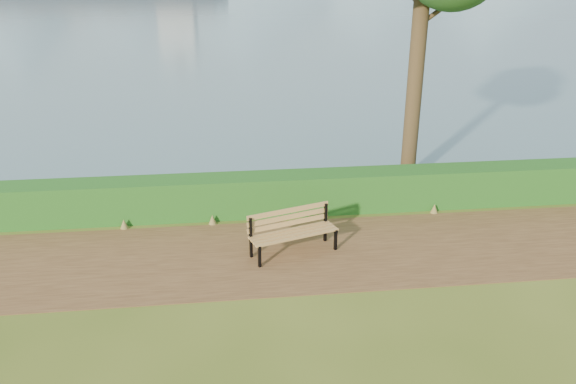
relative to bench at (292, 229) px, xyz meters
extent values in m
plane|color=#435418|center=(-0.64, -0.41, -0.56)|extent=(140.00, 140.00, 0.00)
cube|color=#53331C|center=(-0.64, -0.11, -0.56)|extent=(40.00, 3.40, 0.01)
cube|color=#1A4C15|center=(-0.64, 2.19, -0.06)|extent=(32.00, 0.85, 1.00)
cube|color=black|center=(-0.75, -0.61, -0.32)|extent=(0.07, 0.08, 0.49)
cube|color=black|center=(-0.90, -0.16, -0.10)|extent=(0.07, 0.08, 0.93)
cube|color=black|center=(-0.83, -0.38, -0.11)|extent=(0.23, 0.55, 0.05)
cube|color=black|center=(0.97, -0.03, -0.32)|extent=(0.07, 0.08, 0.49)
cube|color=black|center=(0.82, 0.42, -0.10)|extent=(0.07, 0.08, 0.93)
cube|color=black|center=(0.89, 0.19, -0.11)|extent=(0.23, 0.55, 0.05)
cube|color=#A16D3E|center=(0.10, -0.29, -0.07)|extent=(1.87, 0.70, 0.04)
cube|color=#A16D3E|center=(0.05, -0.16, -0.07)|extent=(1.87, 0.70, 0.04)
cube|color=#A16D3E|center=(0.01, -0.03, -0.07)|extent=(1.87, 0.70, 0.04)
cube|color=#A16D3E|center=(-0.03, 0.10, -0.07)|extent=(1.87, 0.70, 0.04)
cube|color=#A16D3E|center=(-0.05, 0.16, 0.05)|extent=(1.86, 0.66, 0.11)
cube|color=#A16D3E|center=(-0.05, 0.16, 0.21)|extent=(1.86, 0.66, 0.11)
cube|color=#A16D3E|center=(-0.05, 0.16, 0.36)|extent=(1.86, 0.66, 0.11)
cylinder|color=#322314|center=(3.92, 4.04, 3.33)|extent=(0.43, 0.43, 7.78)
cylinder|color=#322314|center=(4.41, 4.04, 4.19)|extent=(1.14, 0.13, 0.85)
camera|label=1|loc=(-1.39, -10.89, 5.28)|focal=35.00mm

